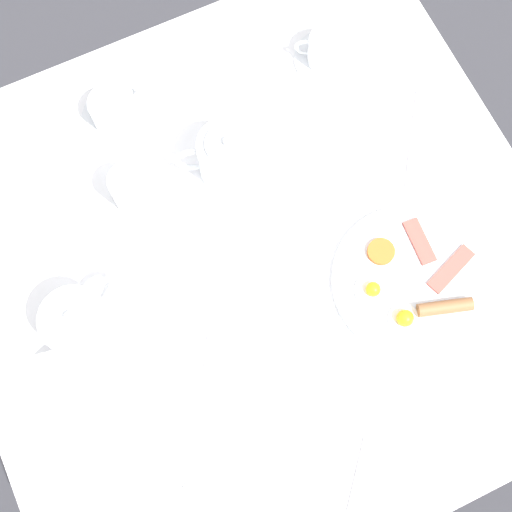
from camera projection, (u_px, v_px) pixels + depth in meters
ground_plane at (256, 331)px, 2.05m from camera, size 8.00×8.00×0.00m
table at (256, 268)px, 1.40m from camera, size 1.10×1.11×0.74m
breakfast_plate at (411, 283)px, 1.32m from camera, size 0.30×0.30×0.04m
teapot_near at (79, 323)px, 1.25m from camera, size 0.12×0.19×0.13m
teapot_far at (228, 156)px, 1.34m from camera, size 0.12×0.20×0.13m
teacup_with_saucer_left at (115, 111)px, 1.39m from camera, size 0.14×0.14×0.07m
teacup_with_saucer_right at (329, 51)px, 1.43m from camera, size 0.14×0.14×0.07m
water_glass_tall at (131, 189)px, 1.33m from camera, size 0.07×0.07×0.09m
napkin_folded at (257, 341)px, 1.29m from camera, size 0.19×0.21×0.01m
fork_by_plate at (137, 447)px, 1.24m from camera, size 0.12×0.13×0.00m
knife_by_plate at (414, 139)px, 1.41m from camera, size 0.18×0.13×0.00m
spoon_for_tea at (359, 478)px, 1.23m from camera, size 0.12×0.10×0.00m
fork_spare at (225, 512)px, 1.21m from camera, size 0.14×0.11×0.00m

